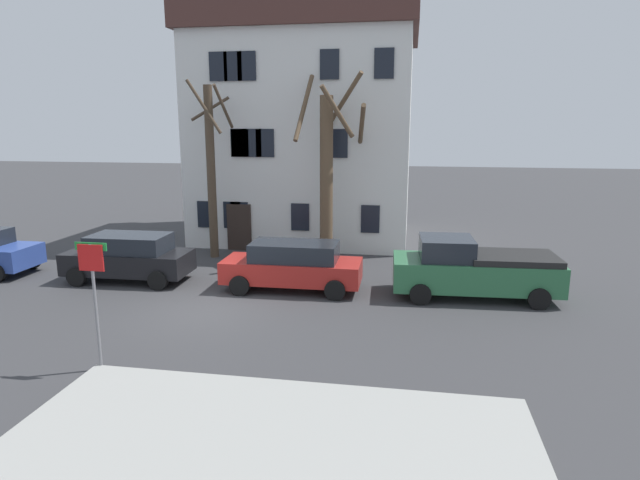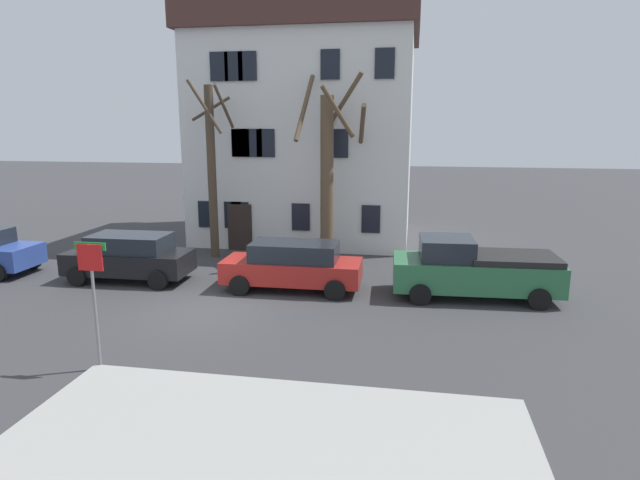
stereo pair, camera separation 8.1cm
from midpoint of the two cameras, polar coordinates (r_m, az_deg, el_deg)
name	(u,v)px [view 1 (the left image)]	position (r m, az deg, el deg)	size (l,w,h in m)	color
ground_plane	(205,310)	(16.85, -12.33, -7.37)	(120.00, 120.00, 0.00)	#38383A
building_main	(307,118)	(27.01, -1.48, 12.97)	(10.58, 8.22, 11.65)	white
tree_bare_near	(211,167)	(22.82, -11.67, 7.64)	(1.88, 1.89, 7.33)	#4C3D2D
tree_bare_mid	(328,169)	(21.65, 0.76, 7.62)	(2.87, 2.87, 7.64)	brown
car_black_wagon	(129,257)	(20.48, -19.89, -1.71)	(4.49, 2.13, 1.72)	black
car_red_wagon	(293,265)	(18.22, -3.07, -2.71)	(4.72, 2.00, 1.68)	#AD231E
pickup_truck_green	(473,269)	(18.16, 15.97, -2.98)	(5.38, 2.45, 1.98)	#2D6B42
street_sign_pole	(93,283)	(13.01, -23.27, -4.23)	(0.76, 0.07, 3.03)	slate
bicycle_leaning	(161,255)	(22.67, -16.81, -1.57)	(1.75, 0.08, 1.03)	black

